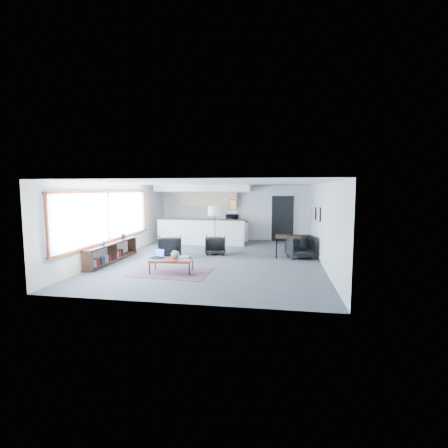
% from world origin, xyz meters
% --- Properties ---
extents(room, '(7.02, 9.02, 2.62)m').
position_xyz_m(room, '(0.00, 0.00, 1.30)').
color(room, '#49494B').
rests_on(room, ground).
extents(window, '(0.10, 5.95, 1.66)m').
position_xyz_m(window, '(-3.46, -0.90, 1.46)').
color(window, '#8CBFFF').
rests_on(window, room).
extents(console, '(0.35, 3.00, 0.80)m').
position_xyz_m(console, '(-3.30, -1.05, 0.33)').
color(console, black).
rests_on(console, floor).
extents(kitchenette, '(4.20, 1.96, 2.60)m').
position_xyz_m(kitchenette, '(-1.20, 3.71, 1.38)').
color(kitchenette, white).
rests_on(kitchenette, floor).
extents(doorway, '(1.10, 0.12, 2.15)m').
position_xyz_m(doorway, '(2.30, 4.42, 1.07)').
color(doorway, black).
rests_on(doorway, room).
extents(track_light, '(1.60, 0.07, 0.15)m').
position_xyz_m(track_light, '(-0.59, 2.20, 2.53)').
color(track_light, silver).
rests_on(track_light, room).
extents(wall_art_lower, '(0.03, 0.38, 0.48)m').
position_xyz_m(wall_art_lower, '(3.47, 0.40, 1.55)').
color(wall_art_lower, black).
rests_on(wall_art_lower, room).
extents(wall_art_upper, '(0.03, 0.34, 0.44)m').
position_xyz_m(wall_art_upper, '(3.47, 1.70, 1.50)').
color(wall_art_upper, black).
rests_on(wall_art_upper, room).
extents(kilim_rug, '(2.28, 1.65, 0.01)m').
position_xyz_m(kilim_rug, '(-0.89, -2.05, 0.01)').
color(kilim_rug, '#4F2D3D').
rests_on(kilim_rug, floor).
extents(coffee_table, '(1.27, 0.76, 0.40)m').
position_xyz_m(coffee_table, '(-0.89, -2.05, 0.37)').
color(coffee_table, maroon).
rests_on(coffee_table, floor).
extents(laptop, '(0.43, 0.40, 0.26)m').
position_xyz_m(laptop, '(-1.33, -1.96, 0.47)').
color(laptop, black).
rests_on(laptop, coffee_table).
extents(ceramic_pot, '(0.25, 0.25, 0.25)m').
position_xyz_m(ceramic_pot, '(-0.80, -2.02, 0.52)').
color(ceramic_pot, gray).
rests_on(ceramic_pot, coffee_table).
extents(book_stack, '(0.34, 0.27, 0.10)m').
position_xyz_m(book_stack, '(-0.50, -2.04, 0.45)').
color(book_stack, silver).
rests_on(book_stack, coffee_table).
extents(coaster, '(0.12, 0.12, 0.01)m').
position_xyz_m(coaster, '(-0.82, -2.24, 0.40)').
color(coaster, '#E5590C').
rests_on(coaster, coffee_table).
extents(armchair_left, '(0.99, 0.95, 0.82)m').
position_xyz_m(armchair_left, '(-1.67, 0.06, 0.41)').
color(armchair_left, black).
rests_on(armchair_left, floor).
extents(armchair_right, '(0.83, 0.79, 0.75)m').
position_xyz_m(armchair_right, '(-0.17, 0.85, 0.37)').
color(armchair_right, black).
rests_on(armchair_right, floor).
extents(floor_lamp, '(0.64, 0.64, 1.78)m').
position_xyz_m(floor_lamp, '(-0.19, 0.80, 1.55)').
color(floor_lamp, black).
rests_on(floor_lamp, floor).
extents(dining_table, '(0.87, 0.87, 0.73)m').
position_xyz_m(dining_table, '(2.45, 0.77, 0.67)').
color(dining_table, black).
rests_on(dining_table, floor).
extents(dining_chair_near, '(0.87, 0.84, 0.74)m').
position_xyz_m(dining_chair_near, '(2.88, 0.60, 0.37)').
color(dining_chair_near, black).
rests_on(dining_chair_near, floor).
extents(dining_chair_far, '(0.78, 0.75, 0.67)m').
position_xyz_m(dining_chair_far, '(3.00, 1.37, 0.33)').
color(dining_chair_far, black).
rests_on(dining_chair_far, floor).
extents(microwave, '(0.56, 0.33, 0.37)m').
position_xyz_m(microwave, '(-0.03, 4.15, 1.12)').
color(microwave, black).
rests_on(microwave, kitchenette).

